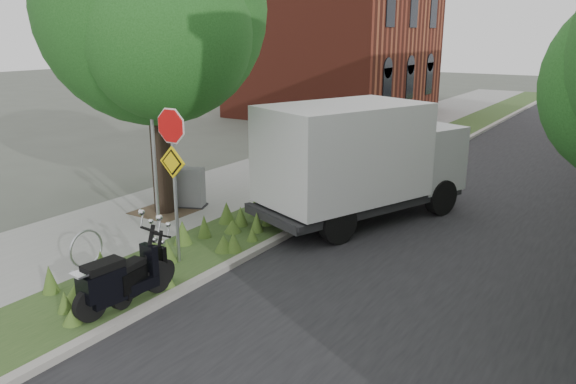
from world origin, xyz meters
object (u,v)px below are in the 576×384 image
sign_assembly (173,154)px  scooter_near (137,280)px  scooter_far (114,285)px  utility_cabinet (191,188)px  box_truck (360,156)px

sign_assembly → scooter_near: sign_assembly is taller
scooter_far → scooter_near: bearing=88.6°
utility_cabinet → scooter_far: bearing=-59.7°
scooter_near → scooter_far: size_ratio=0.82×
scooter_far → box_truck: (1.11, 6.76, 1.08)m
sign_assembly → utility_cabinet: (-2.33, 2.92, -1.71)m
sign_assembly → utility_cabinet: sign_assembly is taller
box_truck → sign_assembly: bearing=-109.9°
scooter_far → utility_cabinet: (-2.92, 5.00, 0.05)m
sign_assembly → box_truck: sign_assembly is taller
sign_assembly → scooter_far: sign_assembly is taller
scooter_near → scooter_far: (-0.01, -0.47, 0.08)m
sign_assembly → utility_cabinet: bearing=128.7°
sign_assembly → utility_cabinet: 4.11m
scooter_near → sign_assembly: bearing=110.3°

